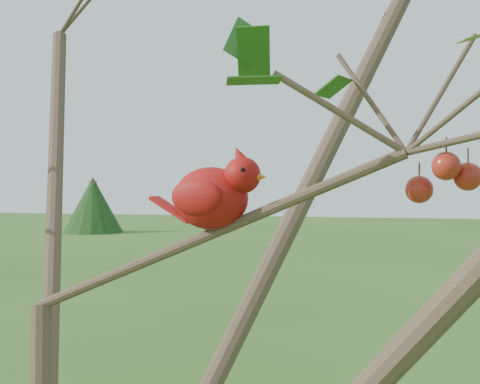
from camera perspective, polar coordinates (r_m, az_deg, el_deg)
The scene contains 3 objects.
crabapple_tree at distance 1.03m, azimuth -16.57°, elevation -1.26°, with size 2.35×2.05×2.95m.
cardinal at distance 1.03m, azimuth -2.18°, elevation -0.25°, with size 0.20×0.12×0.14m.
distant_trees at distance 26.73m, azimuth 7.16°, elevation -0.55°, with size 41.14×13.30×3.34m.
Camera 1 is at (0.55, -0.91, 2.16)m, focal length 50.00 mm.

